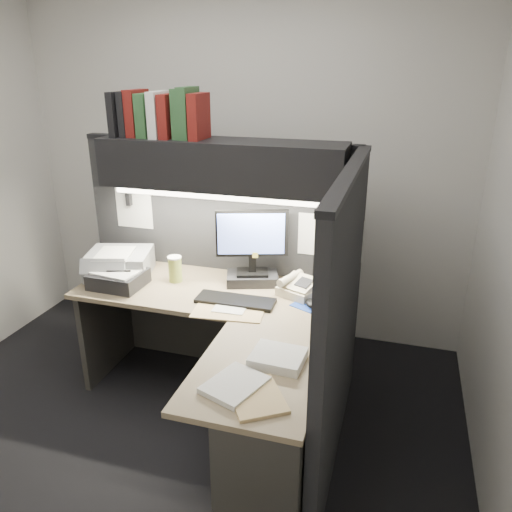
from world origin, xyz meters
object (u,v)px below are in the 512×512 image
Objects in this scene: telephone at (300,287)px; notebook_stack at (118,279)px; printer at (120,263)px; monitor at (252,255)px; desk at (230,386)px; keyboard at (235,301)px; coffee_cup at (175,270)px; overhead_shelf at (221,165)px.

notebook_stack is at bearing -146.39° from telephone.
printer reaches higher than telephone.
printer is at bearing 169.40° from monitor.
keyboard reaches higher than desk.
monitor is at bearing -7.95° from printer.
telephone is 0.84m from coffee_cup.
desk is at bearing -68.21° from overhead_shelf.
overhead_shelf is 9.48× the size of coffee_cup.
printer is 1.26× the size of notebook_stack.
overhead_shelf is at bearing -166.81° from telephone.
keyboard is 1.47× the size of notebook_stack.
coffee_cup and printer have the same top height.
coffee_cup is 0.40× the size of printer.
telephone is (0.54, -0.09, -0.72)m from overhead_shelf.
coffee_cup is 0.37m from notebook_stack.
notebook_stack is at bearing 154.20° from desk.
printer is at bearing -154.90° from telephone.
telephone is at bearing 32.32° from keyboard.
keyboard is 0.42m from telephone.
overhead_shelf is 6.74× the size of telephone.
desk is 3.54× the size of keyboard.
monitor is 1.04× the size of keyboard.
overhead_shelf is 3.23× the size of keyboard.
keyboard is at bearing 104.27° from desk.
coffee_cup is at bearing 174.85° from monitor.
overhead_shelf is 0.85m from keyboard.
desk is at bearing -76.40° from keyboard.
desk is 5.21× the size of notebook_stack.
overhead_shelf reaches higher than keyboard.
monitor is 2.17× the size of telephone.
printer is at bearing -168.89° from overhead_shelf.
desk is at bearing -100.73° from monitor.
telephone is (0.35, 0.23, 0.03)m from keyboard.
printer is (-0.41, -0.01, 0.00)m from coffee_cup.
overhead_shelf is at bearing 120.07° from keyboard.
notebook_stack is (-1.16, -0.22, 0.00)m from telephone.
monitor is (-0.10, 0.74, 0.49)m from desk.
keyboard is 1.17× the size of printer.
notebook_stack is (-0.32, -0.18, -0.03)m from coffee_cup.
desk is 0.78m from telephone.
printer is at bearing -179.15° from coffee_cup.
overhead_shelf is at bearing 26.69° from notebook_stack.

